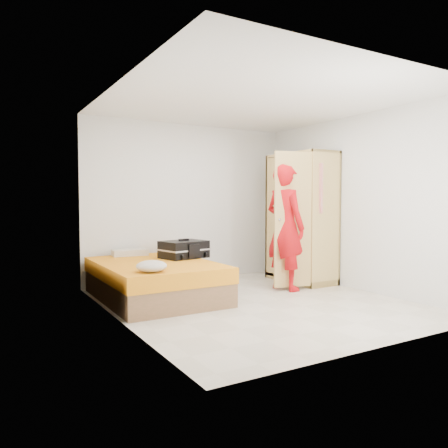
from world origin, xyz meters
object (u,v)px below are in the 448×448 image
person (285,227)px  suitcase (184,249)px  wardrobe (300,221)px  round_cushion (152,266)px  bed (155,280)px

person → suitcase: person is taller
wardrobe → round_cushion: bearing=-165.6°
suitcase → round_cushion: 1.29m
person → suitcase: (-1.38, 0.59, -0.31)m
wardrobe → suitcase: bearing=173.5°
wardrobe → person: size_ratio=1.12×
bed → wardrobe: size_ratio=0.96×
bed → wardrobe: bearing=-0.8°
wardrobe → person: wardrobe is taller
round_cushion → wardrobe: bearing=14.4°
wardrobe → person: 0.71m
bed → person: size_ratio=1.08×
wardrobe → suitcase: size_ratio=2.89×
bed → person: (1.90, -0.40, 0.68)m
bed → suitcase: suitcase is taller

